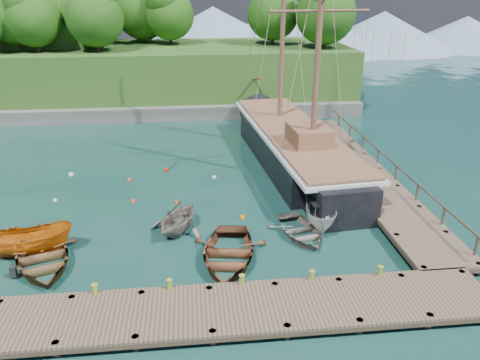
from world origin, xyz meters
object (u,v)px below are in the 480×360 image
object	(u,v)px
rowboat_1	(178,231)
rowboat_3	(300,236)
motorboat_orange	(31,254)
cabin_boat_white	(320,224)
schooner	(293,149)
rowboat_0	(43,266)
rowboat_2	(228,261)

from	to	relation	value
rowboat_1	rowboat_3	distance (m)	6.49
motorboat_orange	cabin_boat_white	size ratio (longest dim) A/B	0.98
rowboat_3	schooner	world-z (taller)	schooner
cabin_boat_white	schooner	distance (m)	9.42
rowboat_0	motorboat_orange	bearing A→B (deg)	109.66
rowboat_2	schooner	world-z (taller)	schooner
rowboat_0	rowboat_3	bearing A→B (deg)	-12.98
motorboat_orange	cabin_boat_white	world-z (taller)	cabin_boat_white
rowboat_1	rowboat_2	size ratio (longest dim) A/B	0.68
rowboat_2	schooner	size ratio (longest dim) A/B	0.19
rowboat_2	motorboat_orange	xyz separation A→B (m)	(-9.54, 1.66, 0.00)
rowboat_0	cabin_boat_white	distance (m)	14.27
rowboat_3	motorboat_orange	world-z (taller)	motorboat_orange
motorboat_orange	rowboat_3	bearing A→B (deg)	-95.18
rowboat_0	rowboat_1	bearing A→B (deg)	3.41
cabin_boat_white	rowboat_2	bearing A→B (deg)	-138.01
motorboat_orange	schooner	size ratio (longest dim) A/B	0.16
rowboat_3	schooner	size ratio (longest dim) A/B	0.15
rowboat_0	cabin_boat_white	xyz separation A→B (m)	(14.03, 2.59, 0.00)
rowboat_0	motorboat_orange	size ratio (longest dim) A/B	1.18
rowboat_1	schooner	xyz separation A→B (m)	(8.22, 9.28, 1.09)
rowboat_2	schooner	bearing A→B (deg)	74.61
rowboat_3	rowboat_2	bearing A→B (deg)	-164.59
rowboat_1	motorboat_orange	bearing A→B (deg)	-140.87
rowboat_1	cabin_boat_white	world-z (taller)	rowboat_1
schooner	rowboat_3	bearing A→B (deg)	-105.05
rowboat_2	rowboat_0	bearing A→B (deg)	-174.08
rowboat_0	rowboat_3	xyz separation A→B (m)	(12.65, 1.45, 0.00)
rowboat_0	schooner	xyz separation A→B (m)	(14.49, 11.94, 1.09)
motorboat_orange	schooner	xyz separation A→B (m)	(15.38, 10.84, 1.09)
rowboat_0	rowboat_1	xyz separation A→B (m)	(6.27, 2.65, 0.00)
cabin_boat_white	rowboat_0	bearing A→B (deg)	-157.94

